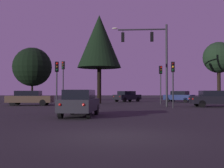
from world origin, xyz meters
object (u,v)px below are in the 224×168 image
car_parked_lot (179,96)px  tree_behind_sign (32,67)px  car_crossing_left (29,98)px  car_crossing_right (215,98)px  tree_center_horizon (219,58)px  traffic_light_median (161,77)px  tree_left_far (99,42)px  car_far_lane (127,96)px  traffic_light_corner_right (173,75)px  traffic_light_far_side (63,74)px  traffic_signal_mast_arm (152,50)px  car_nearside_lane (80,103)px  traffic_light_corner_left (57,75)px

car_parked_lot → tree_behind_sign: bearing=172.5°
car_crossing_left → car_crossing_right: same height
tree_center_horizon → car_crossing_right: bearing=-112.9°
traffic_light_median → tree_left_far: (-7.04, 2.32, 4.44)m
traffic_light_median → car_far_lane: 9.55m
traffic_light_corner_right → car_crossing_right: (4.30, 1.67, -2.08)m
car_crossing_right → car_far_lane: 16.14m
traffic_light_corner_right → tree_center_horizon: size_ratio=0.54×
traffic_light_corner_right → car_crossing_right: 5.06m
traffic_light_far_side → traffic_signal_mast_arm: bearing=-25.6°
car_crossing_right → car_far_lane: size_ratio=1.10×
tree_behind_sign → traffic_light_far_side: bearing=-59.2°
traffic_signal_mast_arm → tree_left_far: 9.41m
traffic_light_median → car_parked_lot: (3.76, 7.01, -2.28)m
traffic_signal_mast_arm → traffic_light_far_side: traffic_signal_mast_arm is taller
car_nearside_lane → tree_left_far: bearing=88.7°
traffic_light_corner_right → car_nearside_lane: bearing=-129.9°
car_crossing_right → tree_center_horizon: (3.46, 8.21, 4.77)m
traffic_signal_mast_arm → tree_left_far: bearing=125.8°
traffic_light_corner_right → car_crossing_right: traffic_light_corner_right is taller
car_far_lane → tree_left_far: (-3.74, -6.35, 6.72)m
traffic_light_corner_right → traffic_light_corner_left: bearing=178.6°
car_parked_lot → car_far_lane: bearing=166.7°
traffic_light_corner_left → traffic_light_median: (10.42, 7.10, 0.18)m
car_crossing_left → tree_center_horizon: bearing=13.7°
traffic_light_corner_left → tree_left_far: bearing=70.2°
traffic_signal_mast_arm → car_far_lane: size_ratio=1.85×
traffic_light_far_side → car_nearside_lane: 15.93m
traffic_light_median → car_parked_lot: traffic_light_median is taller
car_crossing_left → car_far_lane: 15.68m
car_parked_lot → car_nearside_lane: bearing=-116.0°
car_nearside_lane → tree_center_horizon: 24.33m
car_far_lane → tree_left_far: 9.98m
traffic_light_median → tree_behind_sign: tree_behind_sign is taller
car_crossing_left → tree_center_horizon: size_ratio=0.62×
car_far_lane → tree_center_horizon: tree_center_horizon is taller
traffic_signal_mast_arm → traffic_light_far_side: size_ratio=1.64×
car_nearside_lane → tree_center_horizon: bearing=51.0°
traffic_light_median → traffic_light_far_side: (-10.91, -0.69, 0.29)m
traffic_light_corner_right → traffic_light_far_side: traffic_light_far_side is taller
car_parked_lot → tree_behind_sign: (-20.89, 2.74, 4.27)m
car_far_lane → tree_behind_sign: tree_behind_sign is taller
car_crossing_left → car_parked_lot: 20.29m
traffic_light_corner_left → car_far_lane: (7.13, 15.78, -2.10)m
car_nearside_lane → tree_left_far: 19.54m
car_far_lane → tree_left_far: bearing=-120.5°
traffic_light_median → car_parked_lot: 8.28m
traffic_light_far_side → tree_left_far: tree_left_far is taller
car_crossing_right → tree_behind_sign: 26.57m
traffic_signal_mast_arm → car_nearside_lane: size_ratio=1.83×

